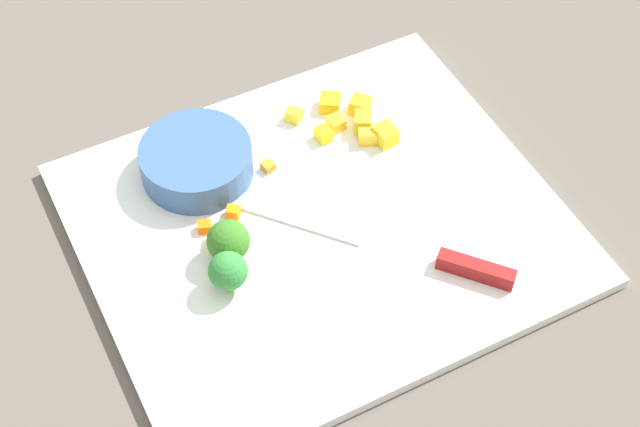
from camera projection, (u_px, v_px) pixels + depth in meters
name	position (u px, v px, depth m)	size (l,w,h in m)	color
ground_plane	(320.00, 228.00, 0.90)	(4.00, 4.00, 0.00)	#585048
cutting_board	(320.00, 224.00, 0.90)	(0.42, 0.37, 0.01)	white
prep_bowl	(196.00, 161.00, 0.92)	(0.11, 0.11, 0.03)	#37598C
chef_knife	(413.00, 251.00, 0.87)	(0.20, 0.22, 0.02)	silver
carrot_dice_0	(228.00, 243.00, 0.87)	(0.01, 0.01, 0.01)	orange
carrot_dice_1	(205.00, 227.00, 0.88)	(0.01, 0.01, 0.01)	orange
carrot_dice_2	(230.00, 228.00, 0.88)	(0.01, 0.01, 0.01)	orange
carrot_dice_3	(233.00, 212.00, 0.89)	(0.01, 0.01, 0.01)	orange
carrot_dice_4	(217.00, 239.00, 0.87)	(0.01, 0.01, 0.01)	orange
carrot_dice_5	(268.00, 166.00, 0.93)	(0.01, 0.01, 0.01)	orange
pepper_dice_0	(368.00, 135.00, 0.95)	(0.02, 0.02, 0.01)	yellow
pepper_dice_1	(360.00, 106.00, 0.98)	(0.02, 0.02, 0.02)	yellow
pepper_dice_2	(385.00, 135.00, 0.95)	(0.02, 0.02, 0.02)	yellow
pepper_dice_3	(294.00, 115.00, 0.97)	(0.01, 0.01, 0.01)	yellow
pepper_dice_4	(324.00, 134.00, 0.95)	(0.01, 0.02, 0.01)	yellow
pepper_dice_5	(336.00, 123.00, 0.96)	(0.02, 0.02, 0.01)	yellow
pepper_dice_6	(363.00, 122.00, 0.96)	(0.02, 0.02, 0.02)	yellow
pepper_dice_7	(330.00, 103.00, 0.98)	(0.02, 0.02, 0.01)	yellow
broccoli_floret_0	(229.00, 242.00, 0.85)	(0.04, 0.04, 0.04)	#85C36D
broccoli_floret_1	(228.00, 271.00, 0.83)	(0.03, 0.03, 0.04)	#95B36D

